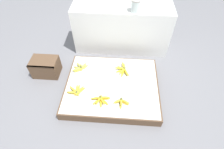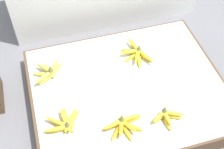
% 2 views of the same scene
% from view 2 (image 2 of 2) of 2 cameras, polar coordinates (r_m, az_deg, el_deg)
% --- Properties ---
extents(ground_plane, '(10.00, 10.00, 0.00)m').
position_cam_2_polar(ground_plane, '(2.07, 2.84, -4.37)').
color(ground_plane, slate).
extents(display_platform, '(1.21, 1.00, 0.13)m').
position_cam_2_polar(display_platform, '(2.02, 2.91, -3.29)').
color(display_platform, brown).
rests_on(display_platform, ground_plane).
extents(banana_bunch_front_left, '(0.23, 0.19, 0.09)m').
position_cam_2_polar(banana_bunch_front_left, '(1.80, -8.70, -8.79)').
color(banana_bunch_front_left, gold).
rests_on(banana_bunch_front_left, display_platform).
extents(banana_bunch_front_midleft, '(0.24, 0.17, 0.09)m').
position_cam_2_polar(banana_bunch_front_midleft, '(1.77, 2.09, -9.15)').
color(banana_bunch_front_midleft, gold).
rests_on(banana_bunch_front_midleft, display_platform).
extents(banana_bunch_front_midright, '(0.20, 0.13, 0.09)m').
position_cam_2_polar(banana_bunch_front_midright, '(1.82, 9.92, -7.57)').
color(banana_bunch_front_midright, gold).
rests_on(banana_bunch_front_midright, display_platform).
extents(banana_bunch_middle_left, '(0.21, 0.18, 0.10)m').
position_cam_2_polar(banana_bunch_middle_left, '(2.04, -11.51, 0.45)').
color(banana_bunch_middle_left, gold).
rests_on(banana_bunch_middle_left, display_platform).
extents(banana_bunch_middle_midright, '(0.21, 0.27, 0.09)m').
position_cam_2_polar(banana_bunch_middle_midright, '(2.12, 4.58, 3.98)').
color(banana_bunch_middle_midright, yellow).
rests_on(banana_bunch_middle_midright, display_platform).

